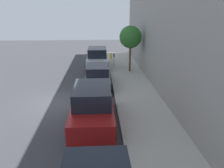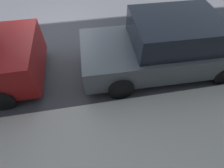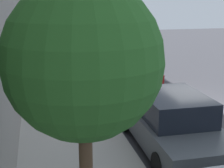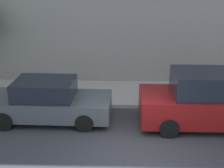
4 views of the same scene
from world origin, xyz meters
name	(u,v)px [view 3 (image 3 of 4)]	position (x,y,z in m)	size (l,w,h in m)	color
ground_plane	(195,105)	(0.00, 0.00, 0.00)	(60.00, 60.00, 0.00)	#38383D
sidewalk	(65,114)	(4.96, 0.00, 0.07)	(2.92, 32.00, 0.15)	#B2ADA3
parked_minivan_nearest	(91,49)	(2.43, -8.90, 0.92)	(2.02, 4.90, 1.90)	silver
parked_suv_second	(122,70)	(2.18, -2.68, 0.93)	(2.08, 4.80, 1.98)	maroon
parked_sedan_third	(171,123)	(2.42, 3.06, 0.72)	(1.92, 4.54, 1.54)	#4C5156
parking_meter_near	(66,48)	(3.95, -9.41, 0.98)	(0.11, 0.15, 1.35)	#ADADB2
street_tree	(83,62)	(5.27, 6.61, 3.18)	(1.93, 1.93, 4.01)	brown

